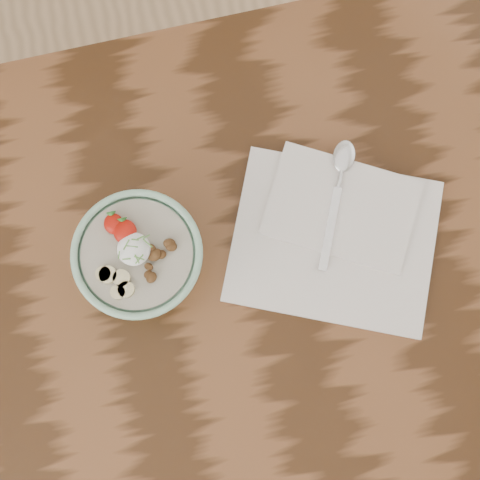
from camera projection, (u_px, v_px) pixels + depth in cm
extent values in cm
cube|color=#371E0D|center=(147.00, 331.00, 97.19)|extent=(160.00, 90.00, 4.00)
cylinder|color=#4C2D19|center=(465.00, 95.00, 143.56)|extent=(7.00, 7.00, 71.00)
cylinder|color=#8DBD9F|center=(146.00, 264.00, 96.43)|extent=(7.69, 7.69, 1.10)
torus|color=#8DBD9F|center=(137.00, 254.00, 87.61)|extent=(17.48, 17.48, 1.01)
cylinder|color=#B5AD96|center=(137.00, 254.00, 88.15)|extent=(14.83, 14.83, 0.92)
ellipsoid|color=white|center=(134.00, 249.00, 86.95)|extent=(4.44, 4.44, 2.44)
ellipsoid|color=#AB1107|center=(114.00, 224.00, 87.71)|extent=(2.58, 2.83, 1.42)
cone|color=#286623|center=(111.00, 215.00, 87.62)|extent=(1.40, 1.03, 1.52)
ellipsoid|color=#AB1107|center=(125.00, 232.00, 87.37)|extent=(3.08, 3.39, 1.70)
cone|color=#286623|center=(123.00, 221.00, 87.32)|extent=(1.40, 1.03, 1.52)
cylinder|color=#CDBF87|center=(122.00, 278.00, 86.71)|extent=(2.27, 2.27, 0.70)
cylinder|color=#CDBF87|center=(118.00, 292.00, 86.38)|extent=(1.94, 1.94, 0.70)
cylinder|color=#CDBF87|center=(108.00, 275.00, 86.79)|extent=(2.38, 2.38, 0.70)
cylinder|color=#CDBF87|center=(103.00, 274.00, 86.81)|extent=(2.03, 2.03, 0.70)
cylinder|color=#CDBF87|center=(126.00, 290.00, 86.44)|extent=(2.16, 2.16, 0.70)
ellipsoid|color=#583619|center=(156.00, 255.00, 87.04)|extent=(2.31, 2.28, 1.29)
ellipsoid|color=#583619|center=(169.00, 243.00, 87.38)|extent=(1.91, 1.71, 1.08)
ellipsoid|color=#583619|center=(171.00, 246.00, 87.33)|extent=(2.06, 2.02, 1.05)
ellipsoid|color=#583619|center=(152.00, 249.00, 87.33)|extent=(1.54, 1.71, 0.83)
ellipsoid|color=#583619|center=(161.00, 255.00, 87.25)|extent=(1.43, 1.35, 0.66)
ellipsoid|color=#583619|center=(149.00, 267.00, 86.96)|extent=(1.56, 1.53, 0.72)
ellipsoid|color=#583619|center=(148.00, 275.00, 86.80)|extent=(1.47, 1.40, 0.68)
ellipsoid|color=#583619|center=(154.00, 256.00, 87.07)|extent=(1.79, 1.47, 0.98)
ellipsoid|color=#583619|center=(151.00, 277.00, 86.58)|extent=(2.05, 2.06, 1.08)
cylinder|color=#578E3C|center=(141.00, 237.00, 86.06)|extent=(1.05, 0.42, 0.22)
cylinder|color=#578E3C|center=(119.00, 255.00, 85.65)|extent=(0.51, 1.00, 0.21)
cylinder|color=#578E3C|center=(126.00, 245.00, 85.89)|extent=(1.09, 1.24, 0.23)
cylinder|color=#578E3C|center=(137.00, 259.00, 85.55)|extent=(0.47, 1.26, 0.22)
cylinder|color=#578E3C|center=(139.00, 259.00, 85.55)|extent=(1.34, 1.07, 0.23)
cylinder|color=#578E3C|center=(147.00, 237.00, 86.08)|extent=(0.97, 0.47, 0.21)
cylinder|color=#578E3C|center=(148.00, 243.00, 85.93)|extent=(1.11, 1.45, 0.24)
cylinder|color=#578E3C|center=(132.00, 246.00, 85.85)|extent=(1.54, 0.70, 0.23)
cylinder|color=#578E3C|center=(135.00, 240.00, 86.01)|extent=(0.95, 0.47, 0.21)
cylinder|color=#578E3C|center=(126.00, 259.00, 85.55)|extent=(1.10, 0.33, 0.22)
cylinder|color=#578E3C|center=(139.00, 258.00, 85.57)|extent=(1.26, 0.87, 0.23)
cube|color=silver|center=(333.00, 241.00, 97.02)|extent=(35.90, 33.08, 1.11)
cube|color=silver|center=(341.00, 207.00, 97.03)|extent=(25.52, 23.08, 0.67)
cube|color=silver|center=(330.00, 229.00, 95.92)|extent=(6.32, 11.84, 0.38)
cylinder|color=silver|center=(340.00, 177.00, 97.14)|extent=(2.05, 3.28, 0.76)
ellipsoid|color=silver|center=(344.00, 156.00, 97.56)|extent=(5.10, 5.92, 1.03)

